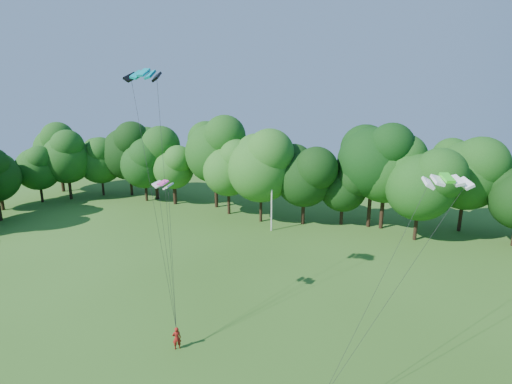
% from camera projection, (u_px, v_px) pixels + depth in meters
% --- Properties ---
extents(utility_pole, '(1.46, 0.53, 7.53)m').
position_uv_depth(utility_pole, '(272.00, 201.00, 49.81)').
color(utility_pole, silver).
rests_on(utility_pole, ground).
extents(kite_flyer_left, '(0.72, 0.68, 1.65)m').
position_uv_depth(kite_flyer_left, '(177.00, 338.00, 27.37)').
color(kite_flyer_left, maroon).
rests_on(kite_flyer_left, ground).
extents(kite_teal, '(2.56, 1.24, 0.62)m').
position_uv_depth(kite_teal, '(143.00, 72.00, 27.29)').
color(kite_teal, '#0599A5').
rests_on(kite_teal, ground).
extents(kite_green, '(3.10, 2.09, 0.45)m').
position_uv_depth(kite_green, '(447.00, 178.00, 24.84)').
color(kite_green, '#30E522').
rests_on(kite_green, ground).
extents(kite_pink, '(1.67, 1.08, 0.29)m').
position_uv_depth(kite_pink, '(163.00, 183.00, 28.26)').
color(kite_pink, '#FF46B6').
rests_on(kite_pink, ground).
extents(tree_back_west, '(8.06, 8.06, 11.73)m').
position_uv_depth(tree_back_west, '(144.00, 156.00, 62.54)').
color(tree_back_west, black).
rests_on(tree_back_west, ground).
extents(tree_back_center, '(9.82, 9.82, 14.28)m').
position_uv_depth(tree_back_center, '(373.00, 159.00, 50.00)').
color(tree_back_center, black).
rests_on(tree_back_center, ground).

